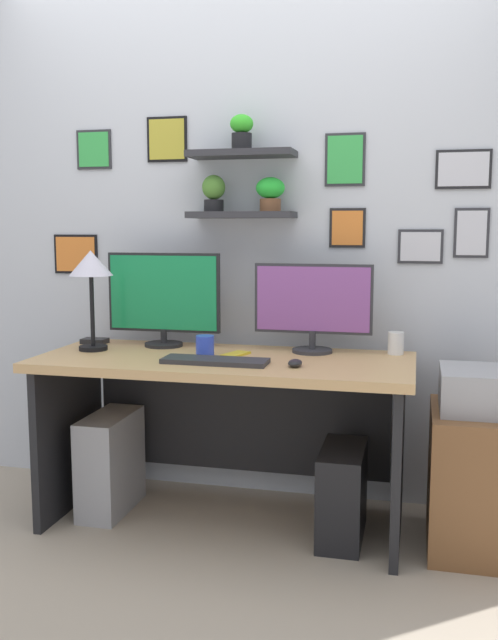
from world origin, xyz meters
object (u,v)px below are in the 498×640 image
at_px(keyboard, 214,361).
at_px(printer, 489,391).
at_px(computer_tower_left, 111,463).
at_px(drawer_cabinet, 485,480).
at_px(desk_lamp, 91,270).
at_px(computer_mouse, 295,363).
at_px(monitor_right, 313,305).
at_px(desk, 227,402).
at_px(pen_cup, 396,343).
at_px(monitor_left, 164,297).
at_px(computer_tower_right, 342,493).
at_px(coffee_mug, 205,346).
at_px(scissors_tray, 95,341).
at_px(cell_phone, 236,354).

height_order(keyboard, printer, keyboard).
bearing_deg(computer_tower_left, drawer_cabinet, 0.11).
bearing_deg(desk_lamp, printer, -0.62).
relative_size(computer_mouse, computer_tower_left, 0.20).
distance_m(monitor_right, drawer_cabinet, 1.03).
bearing_deg(desk, pen_cup, 15.38).
bearing_deg(monitor_left, drawer_cabinet, -7.94).
relative_size(keyboard, computer_tower_right, 1.10).
height_order(monitor_left, desk_lamp, desk_lamp).
height_order(coffee_mug, pen_cup, pen_cup).
bearing_deg(scissors_tray, printer, -6.02).
xyz_separation_m(pen_cup, computer_tower_right, (-0.20, -0.28, -0.60)).
xyz_separation_m(keyboard, cell_phone, (0.04, 0.19, -0.01)).
bearing_deg(printer, monitor_right, 164.76).
relative_size(coffee_mug, printer, 0.24).
bearing_deg(monitor_left, printer, -7.94).
xyz_separation_m(cell_phone, drawer_cabinet, (1.06, -0.04, -0.47)).
distance_m(drawer_cabinet, computer_tower_left, 1.65).
distance_m(computer_mouse, cell_phone, 0.35).
xyz_separation_m(coffee_mug, drawer_cabinet, (1.19, 0.00, -0.51)).
bearing_deg(desk_lamp, keyboard, -14.95).
bearing_deg(keyboard, desk, 88.53).
bearing_deg(coffee_mug, cell_phone, 19.40).
distance_m(desk_lamp, computer_tower_right, 1.48).
height_order(drawer_cabinet, computer_tower_left, drawer_cabinet).
xyz_separation_m(monitor_right, printer, (0.74, -0.20, -0.30)).
height_order(cell_phone, coffee_mug, coffee_mug).
bearing_deg(coffee_mug, scissors_tray, 162.86).
relative_size(pen_cup, drawer_cabinet, 0.17).
relative_size(monitor_left, computer_tower_right, 1.37).
distance_m(monitor_left, drawer_cabinet, 1.62).
height_order(monitor_left, pen_cup, monitor_left).
relative_size(monitor_right, computer_mouse, 5.89).
relative_size(desk_lamp, coffee_mug, 5.06).
bearing_deg(monitor_right, drawer_cabinet, -15.24).
bearing_deg(cell_phone, pen_cup, 35.62).
relative_size(desk, desk_lamp, 3.56).
xyz_separation_m(monitor_right, scissors_tray, (-1.06, -0.01, -0.20)).
relative_size(computer_mouse, coffee_mug, 1.00).
bearing_deg(desk, cell_phone, 7.03).
height_order(keyboard, computer_tower_right, keyboard).
height_order(monitor_right, computer_tower_right, monitor_right).
xyz_separation_m(pen_cup, drawer_cabinet, (0.38, -0.24, -0.51)).
height_order(monitor_right, scissors_tray, monitor_right).
bearing_deg(printer, scissors_tray, 173.98).
distance_m(monitor_left, desk_lamp, 0.36).
bearing_deg(monitor_right, desk_lamp, -169.45).
bearing_deg(monitor_right, printer, -15.24).
height_order(scissors_tray, computer_tower_right, scissors_tray).
xyz_separation_m(monitor_left, desk_lamp, (-0.28, -0.18, 0.13)).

